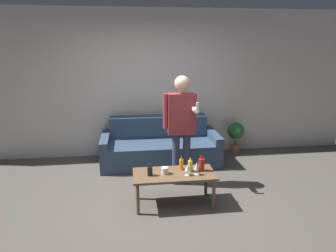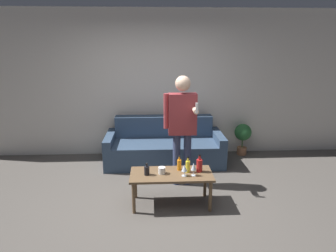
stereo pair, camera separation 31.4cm
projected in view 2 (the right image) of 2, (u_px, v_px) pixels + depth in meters
The scene contains 13 objects.
ground_plane at pixel (154, 211), 3.85m from camera, with size 16.00×16.00×0.00m, color #514C47.
wall_back at pixel (153, 84), 5.59m from camera, with size 8.00×0.06×2.70m.
couch at pixel (164, 147), 5.41m from camera, with size 2.07×0.89×0.79m.
coffee_table at pixel (171, 177), 3.92m from camera, with size 1.07×0.49×0.45m.
bottle_orange at pixel (199, 165), 3.94m from camera, with size 0.08×0.08×0.23m.
bottle_green at pixel (147, 170), 3.85m from camera, with size 0.07×0.07×0.16m.
bottle_dark at pixel (179, 164), 3.99m from camera, with size 0.06×0.06×0.20m.
bottle_yellow at pixel (188, 166), 3.93m from camera, with size 0.06×0.06×0.21m.
wine_glass_near at pixel (184, 168), 3.81m from camera, with size 0.07×0.07×0.15m.
wine_glass_far at pixel (193, 167), 3.81m from camera, with size 0.07×0.07×0.18m.
cup_on_table at pixel (162, 170), 3.89m from camera, with size 0.09×0.09×0.09m.
person_standing_front at pixel (182, 122), 4.36m from camera, with size 0.48×0.42×1.65m.
potted_plant at pixel (243, 135), 5.73m from camera, with size 0.32×0.32×0.61m.
Camera 2 is at (0.00, -3.42, 2.08)m, focal length 32.00 mm.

